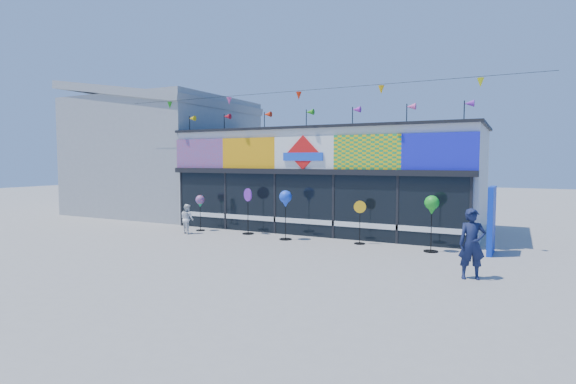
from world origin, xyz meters
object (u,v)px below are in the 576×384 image
Objects in this scene: blue_sign at (491,220)px; spinner_1 at (248,210)px; spinner_0 at (200,202)px; spinner_2 at (285,200)px; spinner_4 at (432,207)px; spinner_3 at (360,221)px; child at (187,219)px; adult_man at (472,244)px.

blue_sign reaches higher than spinner_1.
spinner_0 is 0.81× the size of spinner_2.
spinner_4 is at bearing -0.89° from spinner_0.
spinner_2 is (1.84, -0.43, 0.48)m from spinner_1.
spinner_4 reaches higher than spinner_3.
spinner_4 is (6.81, -0.29, 0.47)m from spinner_1.
blue_sign is at bearing 1.15° from spinner_1.
spinner_2 reaches higher than child.
spinner_2 reaches higher than spinner_0.
spinner_0 is at bearing -178.93° from spinner_3.
spinner_0 reaches higher than child.
spinner_1 is 1.00× the size of spinner_2.
spinner_4 is (2.37, -0.26, 0.62)m from spinner_3.
spinner_1 reaches higher than spinner_4.
spinner_0 is at bearing 146.19° from adult_man.
blue_sign is 1.76m from spinner_4.
spinner_4 is (4.97, 0.14, -0.01)m from spinner_2.
spinner_0 is 8.97m from spinner_4.
spinner_1 is (-8.46, -0.17, -0.10)m from blue_sign.
spinner_1 is at bearing 177.53° from spinner_4.
blue_sign reaches higher than spinner_4.
blue_sign is 1.16× the size of spinner_1.
spinner_0 is at bearing -175.92° from spinner_1.
spinner_3 is 6.67m from child.
blue_sign is 8.47m from spinner_1.
spinner_3 is 0.87× the size of adult_man.
adult_man reaches higher than child.
blue_sign is at bearing 1.75° from spinner_0.
blue_sign is at bearing 15.66° from spinner_4.
adult_man is at bearing -39.50° from spinner_3.
adult_man is at bearing -92.20° from blue_sign.
spinner_2 reaches higher than adult_man.
child is at bearing -171.75° from blue_sign.
spinner_3 is at bearing -154.93° from child.
spinner_4 is 9.03m from child.
spinner_0 is 0.98m from child.
blue_sign is at bearing -156.85° from child.
blue_sign is 6.66m from spinner_2.
blue_sign reaches higher than spinner_2.
adult_man is at bearing -174.77° from child.
blue_sign is 10.63m from spinner_0.
spinner_2 is (-6.63, -0.60, 0.38)m from blue_sign.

